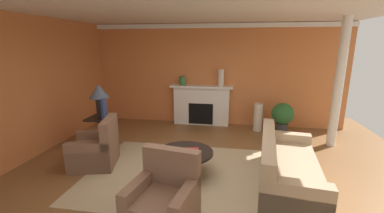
{
  "coord_description": "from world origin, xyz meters",
  "views": [
    {
      "loc": [
        0.69,
        -4.12,
        2.3
      ],
      "look_at": [
        -0.2,
        1.1,
        1.0
      ],
      "focal_mm": 23.64,
      "sensor_mm": 36.0,
      "label": 1
    }
  ],
  "objects_px": {
    "table_lamp": "(99,94)",
    "potted_plant": "(282,116)",
    "vase_mantel_right": "(221,78)",
    "sofa": "(286,170)",
    "armchair_facing_fireplace": "(164,202)",
    "armchair_near_window": "(96,151)",
    "side_table": "(102,130)",
    "fireplace": "(201,106)",
    "coffee_table": "(185,157)",
    "vase_on_side_table": "(104,109)",
    "vase_tall_corner": "(258,117)",
    "vase_mantel_left": "(182,81)"
  },
  "relations": [
    {
      "from": "vase_on_side_table",
      "to": "side_table",
      "type": "bearing_deg",
      "value": 141.34
    },
    {
      "from": "fireplace",
      "to": "vase_tall_corner",
      "type": "xyz_separation_m",
      "value": [
        1.6,
        -0.3,
        -0.17
      ]
    },
    {
      "from": "fireplace",
      "to": "potted_plant",
      "type": "bearing_deg",
      "value": -12.2
    },
    {
      "from": "side_table",
      "to": "vase_tall_corner",
      "type": "height_order",
      "value": "vase_tall_corner"
    },
    {
      "from": "coffee_table",
      "to": "vase_tall_corner",
      "type": "xyz_separation_m",
      "value": [
        1.48,
        2.71,
        0.04
      ]
    },
    {
      "from": "armchair_facing_fireplace",
      "to": "potted_plant",
      "type": "bearing_deg",
      "value": 61.35
    },
    {
      "from": "table_lamp",
      "to": "potted_plant",
      "type": "distance_m",
      "value": 4.56
    },
    {
      "from": "vase_mantel_left",
      "to": "armchair_facing_fireplace",
      "type": "bearing_deg",
      "value": -81.51
    },
    {
      "from": "potted_plant",
      "to": "fireplace",
      "type": "bearing_deg",
      "value": 167.8
    },
    {
      "from": "armchair_near_window",
      "to": "vase_mantel_left",
      "type": "bearing_deg",
      "value": 69.15
    },
    {
      "from": "vase_mantel_right",
      "to": "vase_tall_corner",
      "type": "distance_m",
      "value": 1.48
    },
    {
      "from": "table_lamp",
      "to": "vase_mantel_right",
      "type": "relative_size",
      "value": 1.58
    },
    {
      "from": "vase_tall_corner",
      "to": "coffee_table",
      "type": "bearing_deg",
      "value": -118.66
    },
    {
      "from": "vase_mantel_right",
      "to": "armchair_near_window",
      "type": "bearing_deg",
      "value": -127.22
    },
    {
      "from": "coffee_table",
      "to": "vase_on_side_table",
      "type": "distance_m",
      "value": 2.25
    },
    {
      "from": "armchair_near_window",
      "to": "table_lamp",
      "type": "bearing_deg",
      "value": 111.86
    },
    {
      "from": "sofa",
      "to": "side_table",
      "type": "relative_size",
      "value": 3.13
    },
    {
      "from": "side_table",
      "to": "table_lamp",
      "type": "xyz_separation_m",
      "value": [
        -0.0,
        0.0,
        0.82
      ]
    },
    {
      "from": "fireplace",
      "to": "vase_on_side_table",
      "type": "distance_m",
      "value": 2.88
    },
    {
      "from": "vase_mantel_right",
      "to": "sofa",
      "type": "bearing_deg",
      "value": -67.52
    },
    {
      "from": "armchair_near_window",
      "to": "vase_tall_corner",
      "type": "relative_size",
      "value": 1.28
    },
    {
      "from": "side_table",
      "to": "vase_mantel_left",
      "type": "distance_m",
      "value": 2.63
    },
    {
      "from": "armchair_facing_fireplace",
      "to": "potted_plant",
      "type": "xyz_separation_m",
      "value": [
        2.11,
        3.86,
        0.19
      ]
    },
    {
      "from": "side_table",
      "to": "vase_on_side_table",
      "type": "relative_size",
      "value": 1.5
    },
    {
      "from": "fireplace",
      "to": "potted_plant",
      "type": "distance_m",
      "value": 2.25
    },
    {
      "from": "armchair_facing_fireplace",
      "to": "vase_mantel_right",
      "type": "bearing_deg",
      "value": 83.86
    },
    {
      "from": "vase_tall_corner",
      "to": "potted_plant",
      "type": "height_order",
      "value": "potted_plant"
    },
    {
      "from": "vase_tall_corner",
      "to": "side_table",
      "type": "bearing_deg",
      "value": -154.35
    },
    {
      "from": "sofa",
      "to": "vase_tall_corner",
      "type": "distance_m",
      "value": 2.84
    },
    {
      "from": "potted_plant",
      "to": "vase_mantel_right",
      "type": "bearing_deg",
      "value": 165.51
    },
    {
      "from": "vase_tall_corner",
      "to": "potted_plant",
      "type": "relative_size",
      "value": 0.91
    },
    {
      "from": "armchair_facing_fireplace",
      "to": "vase_mantel_left",
      "type": "height_order",
      "value": "vase_mantel_left"
    },
    {
      "from": "armchair_near_window",
      "to": "potted_plant",
      "type": "xyz_separation_m",
      "value": [
        3.85,
        2.48,
        0.19
      ]
    },
    {
      "from": "potted_plant",
      "to": "vase_on_side_table",
      "type": "bearing_deg",
      "value": -157.54
    },
    {
      "from": "sofa",
      "to": "armchair_near_window",
      "type": "relative_size",
      "value": 2.26
    },
    {
      "from": "armchair_facing_fireplace",
      "to": "armchair_near_window",
      "type": "bearing_deg",
      "value": 141.67
    },
    {
      "from": "armchair_near_window",
      "to": "potted_plant",
      "type": "height_order",
      "value": "armchair_near_window"
    },
    {
      "from": "sofa",
      "to": "fireplace",
      "type": "bearing_deg",
      "value": 120.25
    },
    {
      "from": "fireplace",
      "to": "sofa",
      "type": "bearing_deg",
      "value": -59.75
    },
    {
      "from": "armchair_near_window",
      "to": "side_table",
      "type": "bearing_deg",
      "value": 111.86
    },
    {
      "from": "table_lamp",
      "to": "armchair_near_window",
      "type": "bearing_deg",
      "value": -68.14
    },
    {
      "from": "side_table",
      "to": "potted_plant",
      "type": "distance_m",
      "value": 4.5
    },
    {
      "from": "coffee_table",
      "to": "vase_on_side_table",
      "type": "relative_size",
      "value": 2.15
    },
    {
      "from": "vase_tall_corner",
      "to": "table_lamp",
      "type": "bearing_deg",
      "value": -154.35
    },
    {
      "from": "vase_on_side_table",
      "to": "vase_mantel_right",
      "type": "bearing_deg",
      "value": 41.03
    },
    {
      "from": "vase_mantel_right",
      "to": "vase_on_side_table",
      "type": "height_order",
      "value": "vase_mantel_right"
    },
    {
      "from": "fireplace",
      "to": "coffee_table",
      "type": "distance_m",
      "value": 3.02
    },
    {
      "from": "sofa",
      "to": "side_table",
      "type": "height_order",
      "value": "sofa"
    },
    {
      "from": "vase_on_side_table",
      "to": "potted_plant",
      "type": "bearing_deg",
      "value": 22.46
    },
    {
      "from": "vase_mantel_right",
      "to": "vase_on_side_table",
      "type": "relative_size",
      "value": 1.02
    }
  ]
}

